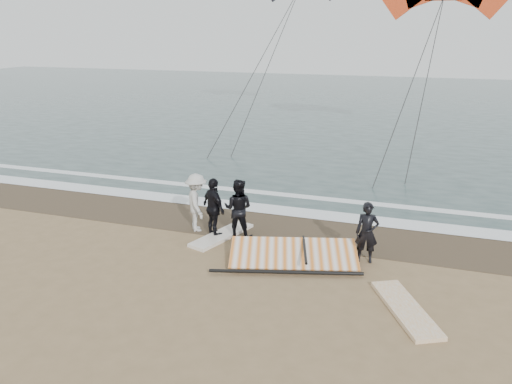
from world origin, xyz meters
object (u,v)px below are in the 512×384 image
at_px(board_white, 406,309).
at_px(board_cream, 222,235).
at_px(sail_rig, 292,254).
at_px(man_main, 367,233).

height_order(board_white, board_cream, same).
xyz_separation_m(board_cream, sail_rig, (2.44, -0.92, 0.14)).
height_order(board_white, sail_rig, sail_rig).
xyz_separation_m(man_main, board_white, (1.15, -2.27, -0.79)).
relative_size(board_white, sail_rig, 0.64).
distance_m(board_white, sail_rig, 3.47).
bearing_deg(sail_rig, man_main, 17.53).
bearing_deg(sail_rig, board_white, -28.93).
bearing_deg(board_cream, sail_rig, -2.25).
bearing_deg(man_main, sail_rig, -168.57).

